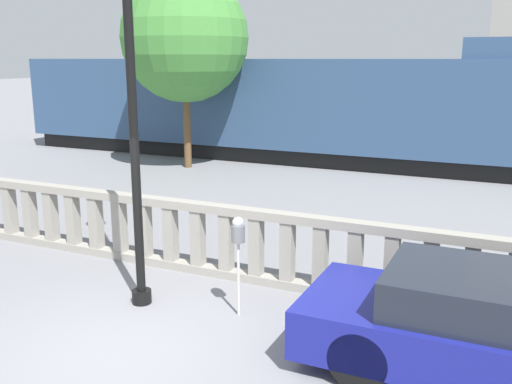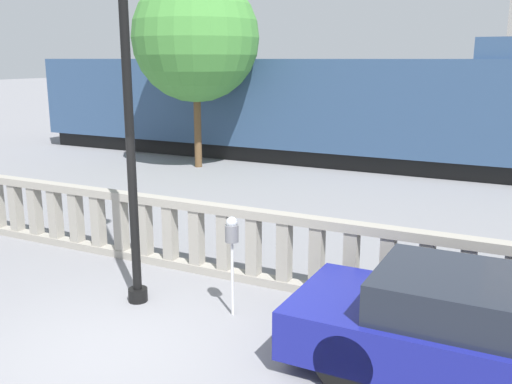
% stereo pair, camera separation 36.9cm
% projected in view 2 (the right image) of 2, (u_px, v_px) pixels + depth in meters
% --- Properties ---
extents(ground_plane, '(160.00, 160.00, 0.00)m').
position_uv_depth(ground_plane, '(112.00, 352.00, 7.09)').
color(ground_plane, slate).
extents(balustrade, '(17.94, 0.24, 1.23)m').
position_uv_depth(balustrade, '(224.00, 242.00, 9.39)').
color(balustrade, gray).
rests_on(balustrade, ground).
extents(lamppost, '(0.42, 0.42, 6.75)m').
position_uv_depth(lamppost, '(123.00, 8.00, 7.61)').
color(lamppost, black).
rests_on(lamppost, ground).
extents(parking_meter, '(0.19, 0.19, 1.45)m').
position_uv_depth(parking_meter, '(232.00, 236.00, 7.85)').
color(parking_meter, silver).
rests_on(parking_meter, ground).
extents(parked_car, '(4.41, 1.78, 1.24)m').
position_uv_depth(parked_car, '(484.00, 335.00, 6.25)').
color(parked_car, black).
rests_on(parked_car, ground).
extents(train_near, '(19.31, 2.75, 4.14)m').
position_uv_depth(train_near, '(279.00, 107.00, 20.36)').
color(train_near, black).
rests_on(train_near, ground).
extents(tree_right, '(4.09, 4.09, 6.24)m').
position_uv_depth(tree_right, '(196.00, 38.00, 18.22)').
color(tree_right, brown).
rests_on(tree_right, ground).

